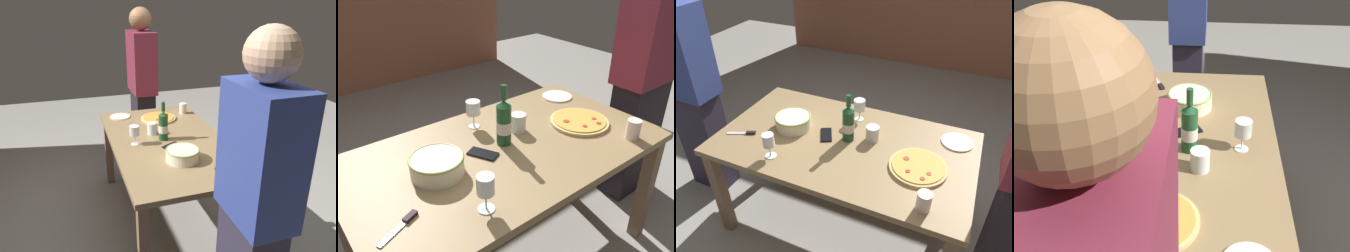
{
  "view_description": "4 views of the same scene",
  "coord_description": "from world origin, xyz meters",
  "views": [
    {
      "loc": [
        -2.29,
        0.74,
        1.82
      ],
      "look_at": [
        0.0,
        0.0,
        0.87
      ],
      "focal_mm": 34.74,
      "sensor_mm": 36.0,
      "label": 1
    },
    {
      "loc": [
        -0.89,
        -1.12,
        1.65
      ],
      "look_at": [
        0.0,
        0.0,
        0.87
      ],
      "focal_mm": 36.08,
      "sensor_mm": 36.0,
      "label": 2
    },
    {
      "loc": [
        0.65,
        -1.45,
        1.96
      ],
      "look_at": [
        0.0,
        0.0,
        0.87
      ],
      "focal_mm": 33.91,
      "sensor_mm": 36.0,
      "label": 3
    },
    {
      "loc": [
        1.55,
        0.12,
        1.87
      ],
      "look_at": [
        0.0,
        0.0,
        0.87
      ],
      "focal_mm": 43.88,
      "sensor_mm": 36.0,
      "label": 4
    }
  ],
  "objects": [
    {
      "name": "pizza",
      "position": [
        0.48,
        -0.06,
        0.76
      ],
      "size": [
        0.33,
        0.33,
        0.03
      ],
      "color": "#D2B772",
      "rests_on": "dining_table"
    },
    {
      "name": "wine_bottle",
      "position": [
        0.01,
        0.03,
        0.87
      ],
      "size": [
        0.08,
        0.08,
        0.32
      ],
      "color": "#1A4B27",
      "rests_on": "dining_table"
    },
    {
      "name": "serving_bowl",
      "position": [
        -0.37,
        0.01,
        0.8
      ],
      "size": [
        0.24,
        0.24,
        0.09
      ],
      "color": "#EDE8C4",
      "rests_on": "dining_table"
    },
    {
      "name": "ground_plane",
      "position": [
        0.0,
        0.0,
        0.0
      ],
      "size": [
        8.0,
        8.0,
        0.0
      ],
      "primitive_type": "plane",
      "color": "gray"
    },
    {
      "name": "cup_amber",
      "position": [
        0.57,
        -0.34,
        0.8
      ],
      "size": [
        0.07,
        0.07,
        0.1
      ],
      "primitive_type": "cylinder",
      "color": "white",
      "rests_on": "dining_table"
    },
    {
      "name": "dining_table",
      "position": [
        0.0,
        0.0,
        0.66
      ],
      "size": [
        1.6,
        0.9,
        0.75
      ],
      "color": "olive",
      "rests_on": "ground"
    },
    {
      "name": "wine_glass_near_pizza",
      "position": [
        -0.01,
        0.28,
        0.86
      ],
      "size": [
        0.08,
        0.08,
        0.15
      ],
      "color": "white",
      "rests_on": "dining_table"
    },
    {
      "name": "cup_ceramic",
      "position": [
        0.16,
        0.09,
        0.8
      ],
      "size": [
        0.08,
        0.08,
        0.1
      ],
      "primitive_type": "cylinder",
      "color": "white",
      "rests_on": "dining_table"
    },
    {
      "name": "wine_glass_by_bottle",
      "position": [
        -0.34,
        -0.3,
        0.86
      ],
      "size": [
        0.07,
        0.07,
        0.16
      ],
      "color": "white",
      "rests_on": "dining_table"
    },
    {
      "name": "person_host",
      "position": [
        -1.19,
        -0.05,
        0.89
      ],
      "size": [
        0.38,
        0.24,
        1.73
      ],
      "rotation": [
        0.0,
        0.0,
        0.04
      ],
      "color": "#2F293C",
      "rests_on": "ground"
    },
    {
      "name": "cell_phone",
      "position": [
        -0.13,
        0.01,
        0.76
      ],
      "size": [
        0.13,
        0.16,
        0.01
      ],
      "primitive_type": "cube",
      "rotation": [
        0.0,
        0.0,
        3.61
      ],
      "color": "black",
      "rests_on": "dining_table"
    },
    {
      "name": "pizza_knife",
      "position": [
        -0.62,
        -0.18,
        0.76
      ],
      "size": [
        0.18,
        0.1,
        0.02
      ],
      "color": "silver",
      "rests_on": "dining_table"
    },
    {
      "name": "person_guest_left",
      "position": [
        1.11,
        -0.06,
        0.88
      ],
      "size": [
        0.45,
        0.24,
        1.74
      ],
      "rotation": [
        0.0,
        0.0,
        3.09
      ],
      "color": "black",
      "rests_on": "ground"
    },
    {
      "name": "side_plate",
      "position": [
        0.65,
        0.28,
        0.76
      ],
      "size": [
        0.19,
        0.19,
        0.01
      ],
      "primitive_type": "cylinder",
      "color": "white",
      "rests_on": "dining_table"
    }
  ]
}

